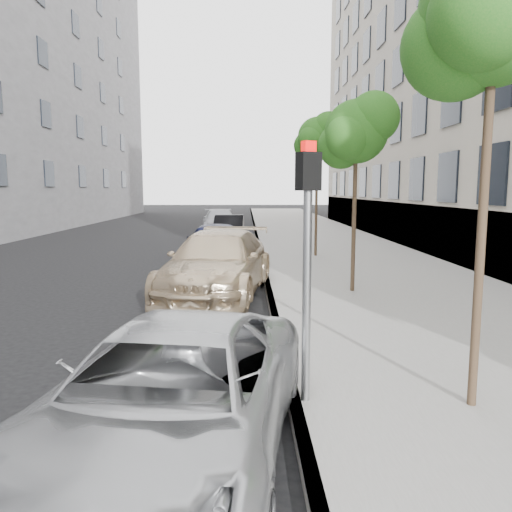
{
  "coord_description": "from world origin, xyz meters",
  "views": [
    {
      "loc": [
        0.61,
        -3.91,
        2.6
      ],
      "look_at": [
        0.77,
        4.26,
        1.5
      ],
      "focal_mm": 35.0,
      "sensor_mm": 36.0,
      "label": 1
    }
  ],
  "objects_px": {
    "signal_pole": "(307,242)",
    "sedan_blue": "(214,243)",
    "suv": "(217,264)",
    "tree_mid": "(357,131)",
    "sedan_black": "(229,229)",
    "minivan": "(170,399)",
    "sedan_rear": "(220,221)",
    "tree_far": "(318,137)",
    "tree_near": "(498,10)"
  },
  "relations": [
    {
      "from": "signal_pole",
      "to": "sedan_blue",
      "type": "bearing_deg",
      "value": 74.68
    },
    {
      "from": "suv",
      "to": "tree_mid",
      "type": "bearing_deg",
      "value": 5.61
    },
    {
      "from": "sedan_black",
      "to": "minivan",
      "type": "bearing_deg",
      "value": -88.7
    },
    {
      "from": "sedan_black",
      "to": "sedan_rear",
      "type": "distance_m",
      "value": 5.1
    },
    {
      "from": "suv",
      "to": "sedan_black",
      "type": "height_order",
      "value": "suv"
    },
    {
      "from": "suv",
      "to": "sedan_black",
      "type": "distance_m",
      "value": 12.36
    },
    {
      "from": "tree_mid",
      "to": "suv",
      "type": "bearing_deg",
      "value": 176.33
    },
    {
      "from": "sedan_black",
      "to": "sedan_rear",
      "type": "relative_size",
      "value": 0.83
    },
    {
      "from": "signal_pole",
      "to": "suv",
      "type": "distance_m",
      "value": 6.82
    },
    {
      "from": "suv",
      "to": "sedan_blue",
      "type": "height_order",
      "value": "suv"
    },
    {
      "from": "tree_far",
      "to": "minivan",
      "type": "bearing_deg",
      "value": -103.39
    },
    {
      "from": "tree_near",
      "to": "suv",
      "type": "height_order",
      "value": "tree_near"
    },
    {
      "from": "minivan",
      "to": "suv",
      "type": "distance_m",
      "value": 7.69
    },
    {
      "from": "sedan_blue",
      "to": "suv",
      "type": "bearing_deg",
      "value": -79.73
    },
    {
      "from": "tree_far",
      "to": "sedan_rear",
      "type": "bearing_deg",
      "value": 110.52
    },
    {
      "from": "tree_near",
      "to": "minivan",
      "type": "relative_size",
      "value": 1.1
    },
    {
      "from": "tree_near",
      "to": "minivan",
      "type": "distance_m",
      "value": 5.13
    },
    {
      "from": "minivan",
      "to": "tree_near",
      "type": "bearing_deg",
      "value": 25.44
    },
    {
      "from": "tree_far",
      "to": "sedan_black",
      "type": "height_order",
      "value": "tree_far"
    },
    {
      "from": "tree_near",
      "to": "signal_pole",
      "type": "bearing_deg",
      "value": 175.43
    },
    {
      "from": "signal_pole",
      "to": "sedan_black",
      "type": "distance_m",
      "value": 19.03
    },
    {
      "from": "minivan",
      "to": "suv",
      "type": "height_order",
      "value": "suv"
    },
    {
      "from": "tree_far",
      "to": "suv",
      "type": "relative_size",
      "value": 0.97
    },
    {
      "from": "sedan_blue",
      "to": "tree_near",
      "type": "bearing_deg",
      "value": -67.12
    },
    {
      "from": "minivan",
      "to": "sedan_black",
      "type": "xyz_separation_m",
      "value": [
        -0.13,
        20.05,
        0.01
      ]
    },
    {
      "from": "tree_near",
      "to": "signal_pole",
      "type": "distance_m",
      "value": 3.11
    },
    {
      "from": "tree_far",
      "to": "minivan",
      "type": "distance_m",
      "value": 14.87
    },
    {
      "from": "minivan",
      "to": "sedan_black",
      "type": "distance_m",
      "value": 20.05
    },
    {
      "from": "signal_pole",
      "to": "sedan_rear",
      "type": "relative_size",
      "value": 0.61
    },
    {
      "from": "tree_far",
      "to": "suv",
      "type": "distance_m",
      "value": 8.02
    },
    {
      "from": "tree_near",
      "to": "sedan_black",
      "type": "xyz_separation_m",
      "value": [
        -3.46,
        19.07,
        -3.78
      ]
    },
    {
      "from": "tree_far",
      "to": "sedan_rear",
      "type": "relative_size",
      "value": 1.07
    },
    {
      "from": "suv",
      "to": "sedan_black",
      "type": "xyz_separation_m",
      "value": [
        -0.13,
        12.36,
        -0.11
      ]
    },
    {
      "from": "tree_near",
      "to": "sedan_rear",
      "type": "height_order",
      "value": "tree_near"
    },
    {
      "from": "tree_near",
      "to": "tree_far",
      "type": "bearing_deg",
      "value": 90.0
    },
    {
      "from": "minivan",
      "to": "suv",
      "type": "relative_size",
      "value": 0.88
    },
    {
      "from": "minivan",
      "to": "sedan_blue",
      "type": "height_order",
      "value": "sedan_blue"
    },
    {
      "from": "tree_near",
      "to": "sedan_rear",
      "type": "relative_size",
      "value": 1.08
    },
    {
      "from": "tree_near",
      "to": "minivan",
      "type": "height_order",
      "value": "tree_near"
    },
    {
      "from": "tree_mid",
      "to": "sedan_blue",
      "type": "relative_size",
      "value": 1.1
    },
    {
      "from": "minivan",
      "to": "sedan_rear",
      "type": "height_order",
      "value": "sedan_rear"
    },
    {
      "from": "signal_pole",
      "to": "tree_near",
      "type": "bearing_deg",
      "value": -28.61
    },
    {
      "from": "suv",
      "to": "sedan_blue",
      "type": "distance_m",
      "value": 5.44
    },
    {
      "from": "signal_pole",
      "to": "sedan_blue",
      "type": "height_order",
      "value": "signal_pole"
    },
    {
      "from": "tree_far",
      "to": "signal_pole",
      "type": "bearing_deg",
      "value": -98.53
    },
    {
      "from": "tree_mid",
      "to": "sedan_black",
      "type": "height_order",
      "value": "tree_mid"
    },
    {
      "from": "sedan_black",
      "to": "signal_pole",
      "type": "bearing_deg",
      "value": -84.45
    },
    {
      "from": "tree_mid",
      "to": "sedan_rear",
      "type": "relative_size",
      "value": 0.97
    },
    {
      "from": "tree_near",
      "to": "sedan_blue",
      "type": "relative_size",
      "value": 1.23
    },
    {
      "from": "tree_near",
      "to": "tree_far",
      "type": "distance_m",
      "value": 13.0
    }
  ]
}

